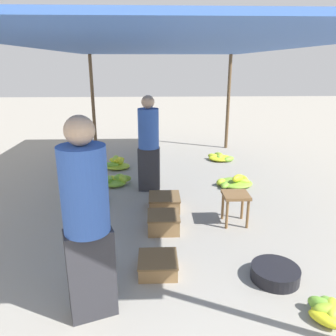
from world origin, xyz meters
TOP-DOWN VIEW (x-y plane):
  - canopy_post_back_left at (-1.65, 6.61)m, footprint 0.08×0.08m
  - canopy_post_back_right at (1.65, 6.61)m, footprint 0.08×0.08m
  - canopy_tarp at (0.00, 3.46)m, footprint 3.70×6.71m
  - vendor_foreground at (-0.71, 0.89)m, footprint 0.47×0.47m
  - stool at (0.90, 2.49)m, footprint 0.34×0.34m
  - basin_black at (1.02, 1.28)m, footprint 0.48×0.48m
  - banana_pile_left_0 at (-1.17, 3.30)m, footprint 0.53×0.55m
  - banana_pile_left_1 at (-0.86, 4.04)m, footprint 0.51×0.44m
  - banana_pile_left_2 at (-0.96, 4.98)m, footprint 0.54×0.44m
  - banana_pile_right_0 at (1.24, 3.90)m, footprint 0.67×0.53m
  - banana_pile_right_1 at (1.29, 5.52)m, footprint 0.62×0.65m
  - banana_pile_right_2 at (1.32, 0.74)m, footprint 0.46×0.39m
  - crate_near at (-0.03, 2.99)m, footprint 0.46×0.46m
  - crate_mid at (-0.06, 2.34)m, footprint 0.41×0.41m
  - crate_far at (-0.15, 1.45)m, footprint 0.41×0.41m
  - shopper_walking_mid at (-0.27, 3.77)m, footprint 0.37×0.36m

SIDE VIEW (x-z plane):
  - banana_pile_right_1 at x=1.29m, z-range -0.01..0.14m
  - banana_pile_right_0 at x=1.24m, z-range -0.05..0.18m
  - basin_black at x=1.02m, z-range 0.00..0.14m
  - banana_pile_right_2 at x=1.32m, z-range -0.01..0.15m
  - banana_pile_left_0 at x=-1.17m, z-range -0.03..0.18m
  - banana_pile_left_1 at x=-0.86m, z-range -0.01..0.18m
  - crate_far at x=-0.15m, z-range 0.00..0.17m
  - crate_near at x=-0.03m, z-range 0.00..0.21m
  - banana_pile_left_2 at x=-0.96m, z-range -0.03..0.25m
  - crate_mid at x=-0.06m, z-range 0.00..0.23m
  - stool at x=0.90m, z-range 0.13..0.56m
  - shopper_walking_mid at x=-0.27m, z-range 0.03..1.62m
  - vendor_foreground at x=-0.71m, z-range 0.03..1.75m
  - canopy_post_back_left at x=-1.65m, z-range 0.00..2.27m
  - canopy_post_back_right at x=1.65m, z-range 0.00..2.27m
  - canopy_tarp at x=0.00m, z-range 2.27..2.31m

